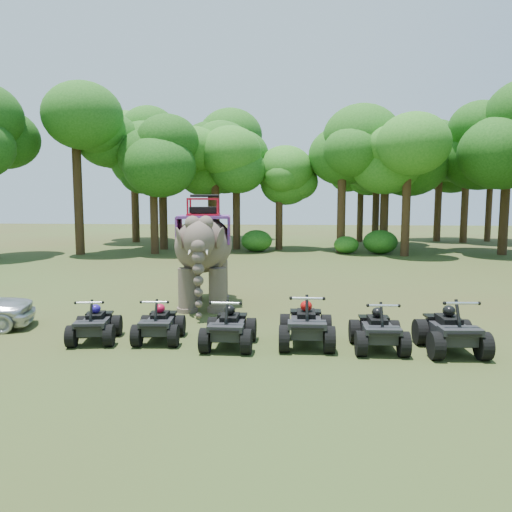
# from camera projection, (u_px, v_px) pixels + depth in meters

# --- Properties ---
(ground) EXTENTS (110.00, 110.00, 0.00)m
(ground) POSITION_uv_depth(u_px,v_px,m) (253.00, 326.00, 14.50)
(ground) COLOR #47381E
(ground) RESTS_ON ground
(elephant) EXTENTS (2.48, 4.70, 3.79)m
(elephant) POSITION_uv_depth(u_px,v_px,m) (204.00, 251.00, 17.00)
(elephant) COLOR brown
(elephant) RESTS_ON ground
(atv_0) EXTENTS (1.38, 1.72, 1.15)m
(atv_0) POSITION_uv_depth(u_px,v_px,m) (95.00, 319.00, 12.88)
(atv_0) COLOR black
(atv_0) RESTS_ON ground
(atv_1) EXTENTS (1.25, 1.64, 1.16)m
(atv_1) POSITION_uv_depth(u_px,v_px,m) (159.00, 319.00, 12.90)
(atv_1) COLOR black
(atv_1) RESTS_ON ground
(atv_2) EXTENTS (1.26, 1.71, 1.26)m
(atv_2) POSITION_uv_depth(u_px,v_px,m) (229.00, 322.00, 12.40)
(atv_2) COLOR black
(atv_2) RESTS_ON ground
(atv_3) EXTENTS (1.36, 1.85, 1.36)m
(atv_3) POSITION_uv_depth(u_px,v_px,m) (306.00, 319.00, 12.51)
(atv_3) COLOR black
(atv_3) RESTS_ON ground
(atv_4) EXTENTS (1.27, 1.72, 1.25)m
(atv_4) POSITION_uv_depth(u_px,v_px,m) (378.00, 324.00, 12.17)
(atv_4) COLOR black
(atv_4) RESTS_ON ground
(atv_5) EXTENTS (1.45, 1.92, 1.36)m
(atv_5) POSITION_uv_depth(u_px,v_px,m) (451.00, 324.00, 11.96)
(atv_5) COLOR black
(atv_5) RESTS_ON ground
(tree_0) EXTENTS (4.83, 4.83, 6.90)m
(tree_0) POSITION_uv_depth(u_px,v_px,m) (279.00, 201.00, 35.44)
(tree_0) COLOR #195114
(tree_0) RESTS_ON ground
(tree_1) EXTENTS (6.16, 6.16, 8.80)m
(tree_1) POSITION_uv_depth(u_px,v_px,m) (342.00, 187.00, 33.36)
(tree_1) COLOR #195114
(tree_1) RESTS_ON ground
(tree_2) EXTENTS (5.47, 5.47, 7.81)m
(tree_2) POSITION_uv_depth(u_px,v_px,m) (407.00, 194.00, 31.44)
(tree_2) COLOR #195114
(tree_2) RESTS_ON ground
(tree_3) EXTENTS (6.72, 6.72, 9.59)m
(tree_3) POSITION_uv_depth(u_px,v_px,m) (506.00, 181.00, 32.03)
(tree_3) COLOR #195114
(tree_3) RESTS_ON ground
(tree_24) EXTENTS (6.45, 6.45, 9.21)m
(tree_24) POSITION_uv_depth(u_px,v_px,m) (78.00, 184.00, 32.18)
(tree_24) COLOR #195114
(tree_24) RESTS_ON ground
(tree_25) EXTENTS (5.40, 5.40, 7.71)m
(tree_25) POSITION_uv_depth(u_px,v_px,m) (154.00, 195.00, 32.69)
(tree_25) COLOR #195114
(tree_25) RESTS_ON ground
(tree_26) EXTENTS (5.84, 5.84, 8.34)m
(tree_26) POSITION_uv_depth(u_px,v_px,m) (215.00, 191.00, 34.99)
(tree_26) COLOR #195114
(tree_26) RESTS_ON ground
(tree_27) EXTENTS (6.45, 6.45, 9.21)m
(tree_27) POSITION_uv_depth(u_px,v_px,m) (466.00, 187.00, 40.81)
(tree_27) COLOR #195114
(tree_27) RESTS_ON ground
(tree_28) EXTENTS (4.94, 4.94, 7.05)m
(tree_28) POSITION_uv_depth(u_px,v_px,m) (360.00, 200.00, 42.00)
(tree_28) COLOR #195114
(tree_28) RESTS_ON ground
(tree_29) EXTENTS (5.54, 5.54, 7.92)m
(tree_29) POSITION_uv_depth(u_px,v_px,m) (236.00, 194.00, 35.62)
(tree_29) COLOR #195114
(tree_29) RESTS_ON ground
(tree_30) EXTENTS (7.19, 7.19, 10.27)m
(tree_30) POSITION_uv_depth(u_px,v_px,m) (216.00, 181.00, 43.48)
(tree_30) COLOR #195114
(tree_30) RESTS_ON ground
(tree_31) EXTENTS (4.94, 4.94, 7.06)m
(tree_31) POSITION_uv_depth(u_px,v_px,m) (489.00, 200.00, 42.17)
(tree_31) COLOR #195114
(tree_31) RESTS_ON ground
(tree_32) EXTENTS (5.50, 5.50, 7.85)m
(tree_32) POSITION_uv_depth(u_px,v_px,m) (376.00, 195.00, 38.56)
(tree_32) COLOR #195114
(tree_32) RESTS_ON ground
(tree_33) EXTENTS (6.60, 6.60, 9.43)m
(tree_33) POSITION_uv_depth(u_px,v_px,m) (163.00, 183.00, 35.49)
(tree_33) COLOR #195114
(tree_33) RESTS_ON ground
(tree_34) EXTENTS (7.60, 7.60, 10.85)m
(tree_34) POSITION_uv_depth(u_px,v_px,m) (134.00, 177.00, 41.19)
(tree_34) COLOR #195114
(tree_34) RESTS_ON ground
(tree_35) EXTENTS (6.47, 6.47, 9.24)m
(tree_35) POSITION_uv_depth(u_px,v_px,m) (385.00, 184.00, 34.13)
(tree_35) COLOR #195114
(tree_35) RESTS_ON ground
(tree_36) EXTENTS (5.68, 5.68, 8.12)m
(tree_36) POSITION_uv_depth(u_px,v_px,m) (236.00, 193.00, 37.77)
(tree_36) COLOR #195114
(tree_36) RESTS_ON ground
(tree_37) EXTENTS (6.67, 6.67, 9.53)m
(tree_37) POSITION_uv_depth(u_px,v_px,m) (211.00, 185.00, 42.12)
(tree_37) COLOR #195114
(tree_37) RESTS_ON ground
(tree_38) EXTENTS (6.57, 6.57, 9.39)m
(tree_38) POSITION_uv_depth(u_px,v_px,m) (439.00, 186.00, 42.07)
(tree_38) COLOR #195114
(tree_38) RESTS_ON ground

